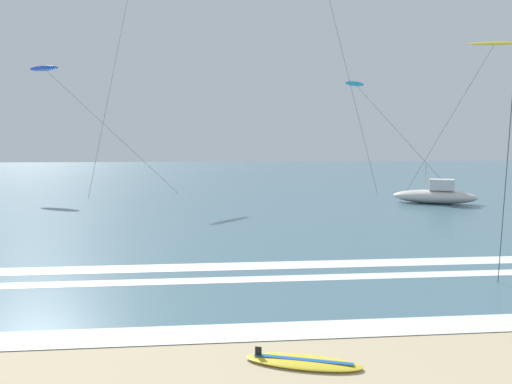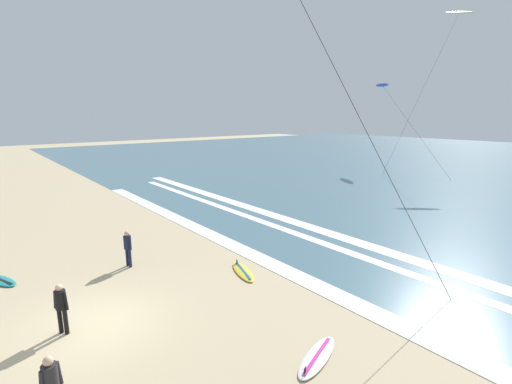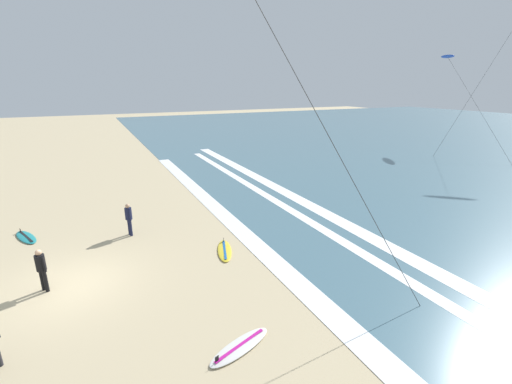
# 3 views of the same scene
# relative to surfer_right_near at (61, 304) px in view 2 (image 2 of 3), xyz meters

# --- Properties ---
(ground_plane) EXTENTS (160.00, 160.00, 0.00)m
(ground_plane) POSITION_rel_surfer_right_near_xyz_m (0.05, 0.81, -0.96)
(ground_plane) COLOR tan
(wave_foam_shoreline) EXTENTS (41.12, 0.96, 0.01)m
(wave_foam_shoreline) POSITION_rel_surfer_right_near_xyz_m (-0.05, 8.29, -0.94)
(wave_foam_shoreline) COLOR white
(wave_foam_shoreline) RESTS_ON ocean_surface
(wave_foam_mid_break) EXTENTS (42.49, 0.60, 0.01)m
(wave_foam_mid_break) POSITION_rel_surfer_right_near_xyz_m (-0.99, 12.09, -0.94)
(wave_foam_mid_break) COLOR white
(wave_foam_mid_break) RESTS_ON ocean_surface
(wave_foam_outer_break) EXTENTS (47.70, 0.93, 0.01)m
(wave_foam_outer_break) POSITION_rel_surfer_right_near_xyz_m (-0.51, 13.58, -0.94)
(wave_foam_outer_break) COLOR white
(wave_foam_outer_break) RESTS_ON ocean_surface
(surfer_right_near) EXTENTS (0.46, 0.38, 1.60)m
(surfer_right_near) POSITION_rel_surfer_right_near_xyz_m (0.00, 0.00, 0.00)
(surfer_right_near) COLOR black
(surfer_right_near) RESTS_ON ground
(surfer_background_far) EXTENTS (0.32, 0.51, 1.60)m
(surfer_background_far) POSITION_rel_surfer_right_near_xyz_m (3.47, -0.86, 0.00)
(surfer_background_far) COLOR #232328
(surfer_background_far) RESTS_ON ground
(surfer_mid_group) EXTENTS (0.51, 0.32, 1.60)m
(surfer_mid_group) POSITION_rel_surfer_right_near_xyz_m (-3.66, 3.30, 0.00)
(surfer_mid_group) COLOR #141938
(surfer_mid_group) RESTS_ON ground
(surfboard_foreground_flat) EXTENTS (2.18, 1.21, 0.25)m
(surfboard_foreground_flat) POSITION_rel_surfer_right_near_xyz_m (-0.05, 6.79, -0.91)
(surfboard_foreground_flat) COLOR yellow
(surfboard_foreground_flat) RESTS_ON ground
(surfboard_right_spare) EXTENTS (1.28, 2.18, 0.25)m
(surfboard_right_spare) POSITION_rel_surfer_right_near_xyz_m (5.58, 5.10, -0.91)
(surfboard_right_spare) COLOR silver
(surfboard_right_spare) RESTS_ON ground
(kite_lime_high_right) EXTENTS (2.91, 12.26, 18.03)m
(kite_lime_high_right) POSITION_rel_surfer_right_near_xyz_m (-8.97, 44.19, 16.68)
(kite_lime_high_right) COLOR #70C628
(kite_lime_high_right) RESTS_ON ground
(kite_blue_far_right) EXTENTS (12.56, 4.96, 10.22)m
(kite_blue_far_right) POSITION_rel_surfer_right_near_xyz_m (-15.18, 39.65, 8.97)
(kite_blue_far_right) COLOR blue
(kite_blue_far_right) RESTS_ON ground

